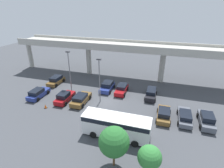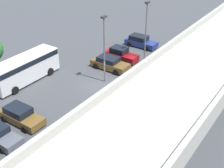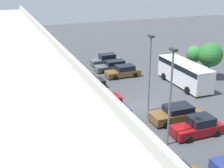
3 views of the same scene
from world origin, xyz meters
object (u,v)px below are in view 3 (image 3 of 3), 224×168
object	(u,v)px
parked_car_2	(176,114)
lamp_post_mid_lot	(150,68)
parked_car_4	(99,100)
lamp_post_near_aisle	(171,91)
parked_car_3	(106,111)
tree_front_centre	(195,54)
parked_car_6	(123,71)
shuttle_bus	(184,72)
tree_front_left	(211,55)
parked_car_7	(113,66)
parked_car_5	(85,83)
parked_car_8	(106,60)
parked_car_1	(198,127)

from	to	relation	value
parked_car_2	lamp_post_mid_lot	bearing A→B (deg)	-65.44
parked_car_4	lamp_post_near_aisle	size ratio (longest dim) A/B	0.55
parked_car_3	lamp_post_near_aisle	xyz separation A→B (m)	(-6.15, -3.00, 3.90)
lamp_post_near_aisle	tree_front_centre	distance (m)	21.09
parked_car_6	lamp_post_near_aisle	bearing A→B (deg)	78.67
shuttle_bus	lamp_post_near_aisle	xyz separation A→B (m)	(-11.37, 9.04, 2.99)
parked_car_3	parked_car_4	size ratio (longest dim) A/B	0.98
tree_front_left	parked_car_4	bearing A→B (deg)	101.45
parked_car_7	shuttle_bus	bearing A→B (deg)	124.74
parked_car_2	parked_car_5	size ratio (longest dim) A/B	1.02
tree_front_left	parked_car_5	bearing A→B (deg)	82.14
tree_front_centre	tree_front_left	bearing A→B (deg)	177.26
parked_car_4	tree_front_left	world-z (taller)	tree_front_left
parked_car_3	tree_front_left	size ratio (longest dim) A/B	0.93
parked_car_8	lamp_post_near_aisle	world-z (taller)	lamp_post_near_aisle
lamp_post_near_aisle	tree_front_centre	xyz separation A→B (m)	(15.91, -13.65, -2.30)
parked_car_8	shuttle_bus	world-z (taller)	shuttle_bus
parked_car_7	tree_front_centre	bearing A→B (deg)	159.07
parked_car_3	tree_front_centre	size ratio (longest dim) A/B	1.23
parked_car_5	lamp_post_mid_lot	size ratio (longest dim) A/B	0.61
parked_car_3	parked_car_8	xyz separation A→B (m)	(16.61, -6.12, -0.01)
parked_car_1	shuttle_bus	distance (m)	12.39
parked_car_8	parked_car_4	bearing A→B (deg)	66.76
parked_car_1	parked_car_7	distance (m)	19.50
parked_car_5	shuttle_bus	distance (m)	12.13
parked_car_1	shuttle_bus	bearing A→B (deg)	-117.99
parked_car_3	parked_car_7	xyz separation A→B (m)	(13.80, -6.09, -0.11)
parked_car_3	tree_front_left	world-z (taller)	tree_front_left
parked_car_4	tree_front_centre	world-z (taller)	tree_front_centre
parked_car_6	shuttle_bus	distance (m)	8.05
parked_car_5	shuttle_bus	xyz separation A→B (m)	(-3.24, -11.65, 0.96)
parked_car_4	shuttle_bus	bearing A→B (deg)	10.87
parked_car_5	parked_car_8	world-z (taller)	parked_car_8
parked_car_3	shuttle_bus	bearing A→B (deg)	23.40
parked_car_3	parked_car_4	xyz separation A→B (m)	(2.95, -0.25, -0.05)
parked_car_6	parked_car_3	bearing A→B (deg)	59.47
parked_car_4	parked_car_8	size ratio (longest dim) A/B	0.98
lamp_post_mid_lot	tree_front_left	distance (m)	13.43
parked_car_7	tree_front_centre	size ratio (longest dim) A/B	1.35
shuttle_bus	tree_front_centre	distance (m)	6.51
parked_car_2	parked_car_6	size ratio (longest dim) A/B	1.04
parked_car_4	parked_car_6	world-z (taller)	parked_car_4
lamp_post_mid_lot	shuttle_bus	bearing A→B (deg)	-56.23
parked_car_8	tree_front_centre	bearing A→B (deg)	146.93
parked_car_2	parked_car_8	world-z (taller)	parked_car_8
parked_car_1	tree_front_left	size ratio (longest dim) A/B	0.95
parked_car_8	parked_car_1	bearing A→B (deg)	90.31
parked_car_3	tree_front_centre	distance (m)	19.37
parked_car_5	tree_front_centre	world-z (taller)	tree_front_centre
parked_car_1	parked_car_2	bearing A→B (deg)	-83.75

